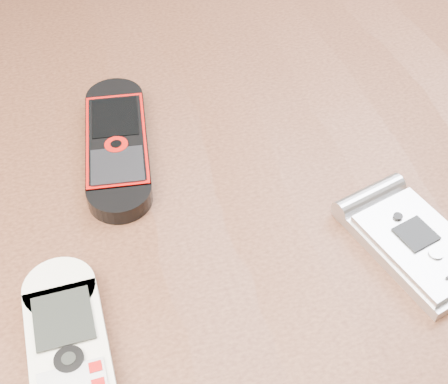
% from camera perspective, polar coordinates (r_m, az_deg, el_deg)
% --- Properties ---
extents(table, '(1.20, 0.80, 0.75)m').
position_cam_1_polar(table, '(0.56, -0.50, -8.17)').
color(table, black).
rests_on(table, ground).
extents(nokia_white, '(0.05, 0.15, 0.02)m').
position_cam_1_polar(nokia_white, '(0.40, -13.89, -14.49)').
color(nokia_white, beige).
rests_on(nokia_white, table).
extents(nokia_black_red, '(0.07, 0.17, 0.02)m').
position_cam_1_polar(nokia_black_red, '(0.52, -9.75, 4.39)').
color(nokia_black_red, black).
rests_on(nokia_black_red, table).
extents(motorola_razr, '(0.09, 0.13, 0.02)m').
position_cam_1_polar(motorola_razr, '(0.46, 17.22, -4.51)').
color(motorola_razr, '#B4B4B8').
rests_on(motorola_razr, table).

